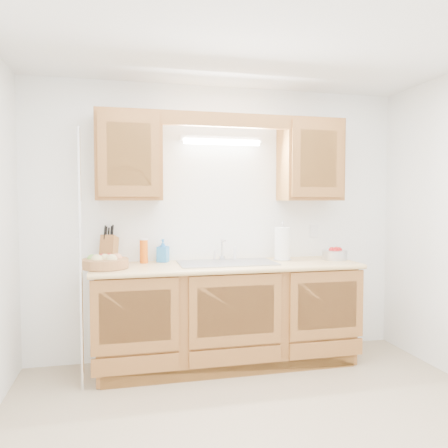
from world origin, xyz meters
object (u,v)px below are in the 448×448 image
object	(u,v)px
apple_bowl	(335,254)
fruit_basket	(105,262)
knife_block	(109,249)
paper_towel	(282,244)

from	to	relation	value
apple_bowl	fruit_basket	bearing A→B (deg)	-178.28
knife_block	paper_towel	distance (m)	1.55
fruit_basket	knife_block	distance (m)	0.28
knife_block	fruit_basket	bearing A→B (deg)	-77.25
paper_towel	apple_bowl	size ratio (longest dim) A/B	1.22
fruit_basket	paper_towel	size ratio (longest dim) A/B	1.37
knife_block	apple_bowl	bearing A→B (deg)	11.82
fruit_basket	paper_towel	bearing A→B (deg)	4.67
fruit_basket	apple_bowl	bearing A→B (deg)	1.72
paper_towel	apple_bowl	bearing A→B (deg)	-7.66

